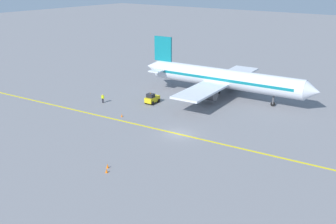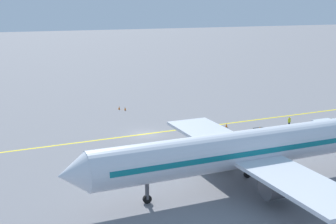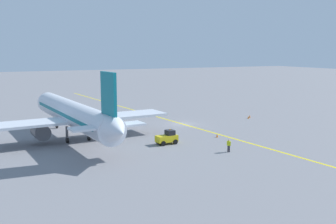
{
  "view_description": "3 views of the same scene",
  "coord_description": "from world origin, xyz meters",
  "views": [
    {
      "loc": [
        44.16,
        31.19,
        22.52
      ],
      "look_at": [
        -1.08,
        -2.8,
        2.6
      ],
      "focal_mm": 42.0,
      "sensor_mm": 36.0,
      "label": 1
    },
    {
      "loc": [
        -58.14,
        16.86,
        18.08
      ],
      "look_at": [
        -5.58,
        -1.32,
        4.27
      ],
      "focal_mm": 50.0,
      "sensor_mm": 36.0,
      "label": 2
    },
    {
      "loc": [
        -32.66,
        -60.91,
        13.01
      ],
      "look_at": [
        -3.35,
        -1.04,
        2.55
      ],
      "focal_mm": 42.0,
      "sensor_mm": 36.0,
      "label": 3
    }
  ],
  "objects": [
    {
      "name": "traffic_cone_mid_apron",
      "position": [
        -0.38,
        -11.91,
        0.28
      ],
      "size": [
        0.32,
        0.32,
        0.55
      ],
      "primitive_type": "cone",
      "color": "orange",
      "rests_on": "ground"
    },
    {
      "name": "baggage_tug_white",
      "position": [
        -9.08,
        -12.5,
        0.9
      ],
      "size": [
        3.11,
        1.95,
        2.11
      ],
      "color": "gold",
      "rests_on": "ground"
    },
    {
      "name": "traffic_cone_near_nose",
      "position": [
        15.0,
        0.06,
        0.28
      ],
      "size": [
        0.32,
        0.32,
        0.55
      ],
      "primitive_type": "cone",
      "color": "orange",
      "rests_on": "ground"
    },
    {
      "name": "traffic_cone_by_wingtip",
      "position": [
        14.06,
        -0.72,
        0.28
      ],
      "size": [
        0.32,
        0.32,
        0.55
      ],
      "primitive_type": "cone",
      "color": "orange",
      "rests_on": "ground"
    },
    {
      "name": "apron_yellow_centreline",
      "position": [
        0.0,
        0.0,
        0.0
      ],
      "size": [
        11.81,
        119.49,
        0.01
      ],
      "primitive_type": "cube",
      "rotation": [
        0.0,
        0.0,
        0.1
      ],
      "color": "yellow",
      "rests_on": "ground"
    },
    {
      "name": "ground_crew_worker",
      "position": [
        -3.85,
        -19.95,
        0.91
      ],
      "size": [
        0.35,
        0.54,
        1.68
      ],
      "color": "#23232D",
      "rests_on": "ground"
    },
    {
      "name": "ground_plane",
      "position": [
        0.0,
        0.0,
        0.0
      ],
      "size": [
        400.0,
        400.0,
        0.0
      ],
      "primitive_type": "plane",
      "color": "slate"
    },
    {
      "name": "airplane_at_gate",
      "position": [
        -20.12,
        -4.05,
        3.71
      ],
      "size": [
        28.32,
        35.54,
        10.6
      ],
      "color": "silver",
      "rests_on": "ground"
    }
  ]
}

